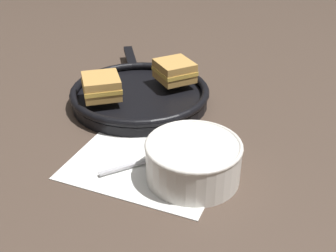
{
  "coord_description": "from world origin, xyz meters",
  "views": [
    {
      "loc": [
        0.16,
        -0.7,
        0.46
      ],
      "look_at": [
        0.02,
        0.01,
        0.04
      ],
      "focal_mm": 45.0,
      "sensor_mm": 36.0,
      "label": 1
    }
  ],
  "objects_px": {
    "skillet": "(140,95)",
    "sandwich_near_right": "(101,86)",
    "sandwich_near_left": "(175,71)",
    "spoon": "(161,157)",
    "soup_bowl": "(193,159)"
  },
  "relations": [
    {
      "from": "skillet",
      "to": "sandwich_near_right",
      "type": "height_order",
      "value": "sandwich_near_right"
    },
    {
      "from": "skillet",
      "to": "sandwich_near_right",
      "type": "relative_size",
      "value": 3.93
    },
    {
      "from": "spoon",
      "to": "skillet",
      "type": "xyz_separation_m",
      "value": [
        -0.1,
        0.22,
        0.01
      ]
    },
    {
      "from": "soup_bowl",
      "to": "skillet",
      "type": "xyz_separation_m",
      "value": [
        -0.16,
        0.26,
        -0.02
      ]
    },
    {
      "from": "sandwich_near_left",
      "to": "sandwich_near_right",
      "type": "height_order",
      "value": "same"
    },
    {
      "from": "spoon",
      "to": "skillet",
      "type": "height_order",
      "value": "skillet"
    },
    {
      "from": "soup_bowl",
      "to": "skillet",
      "type": "height_order",
      "value": "soup_bowl"
    },
    {
      "from": "spoon",
      "to": "skillet",
      "type": "relative_size",
      "value": 0.33
    },
    {
      "from": "skillet",
      "to": "sandwich_near_left",
      "type": "xyz_separation_m",
      "value": [
        0.07,
        0.06,
        0.04
      ]
    },
    {
      "from": "spoon",
      "to": "sandwich_near_left",
      "type": "xyz_separation_m",
      "value": [
        -0.03,
        0.28,
        0.06
      ]
    },
    {
      "from": "sandwich_near_left",
      "to": "sandwich_near_right",
      "type": "relative_size",
      "value": 1.04
    },
    {
      "from": "sandwich_near_left",
      "to": "sandwich_near_right",
      "type": "bearing_deg",
      "value": -140.51
    },
    {
      "from": "skillet",
      "to": "sandwich_near_right",
      "type": "xyz_separation_m",
      "value": [
        -0.07,
        -0.06,
        0.04
      ]
    },
    {
      "from": "sandwich_near_left",
      "to": "spoon",
      "type": "bearing_deg",
      "value": -84.69
    },
    {
      "from": "soup_bowl",
      "to": "sandwich_near_left",
      "type": "relative_size",
      "value": 1.42
    }
  ]
}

